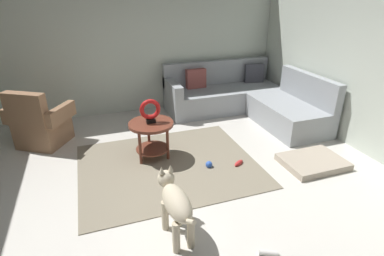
{
  "coord_description": "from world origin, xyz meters",
  "views": [
    {
      "loc": [
        -0.7,
        -2.7,
        2.15
      ],
      "look_at": [
        0.45,
        0.6,
        0.55
      ],
      "focal_mm": 28.47,
      "sensor_mm": 36.0,
      "label": 1
    }
  ],
  "objects_px": {
    "armchair": "(40,125)",
    "side_table": "(152,131)",
    "dog": "(175,202)",
    "dog_toy_ball": "(209,164)",
    "dog_toy_bone": "(239,163)",
    "dog_toy_rope": "(268,253)",
    "torus_sculpture": "(150,110)",
    "dog_bed_mat": "(313,162)",
    "sectional_couch": "(245,99)"
  },
  "relations": [
    {
      "from": "armchair",
      "to": "side_table",
      "type": "xyz_separation_m",
      "value": [
        1.47,
        -0.95,
        0.09
      ]
    },
    {
      "from": "side_table",
      "to": "dog",
      "type": "relative_size",
      "value": 0.71
    },
    {
      "from": "dog_toy_ball",
      "to": "dog_toy_bone",
      "type": "distance_m",
      "value": 0.41
    },
    {
      "from": "dog",
      "to": "dog_toy_bone",
      "type": "bearing_deg",
      "value": 35.5
    },
    {
      "from": "dog_toy_rope",
      "to": "torus_sculpture",
      "type": "bearing_deg",
      "value": 106.29
    },
    {
      "from": "dog_bed_mat",
      "to": "dog_toy_bone",
      "type": "bearing_deg",
      "value": 161.02
    },
    {
      "from": "armchair",
      "to": "dog_toy_bone",
      "type": "xyz_separation_m",
      "value": [
        2.51,
        -1.51,
        -0.29
      ]
    },
    {
      "from": "dog_toy_ball",
      "to": "side_table",
      "type": "bearing_deg",
      "value": 142.66
    },
    {
      "from": "side_table",
      "to": "dog_toy_rope",
      "type": "distance_m",
      "value": 2.13
    },
    {
      "from": "dog",
      "to": "dog_toy_ball",
      "type": "height_order",
      "value": "dog"
    },
    {
      "from": "armchair",
      "to": "dog_toy_bone",
      "type": "relative_size",
      "value": 5.53
    },
    {
      "from": "sectional_couch",
      "to": "dog_toy_rope",
      "type": "distance_m",
      "value": 3.38
    },
    {
      "from": "armchair",
      "to": "dog_toy_ball",
      "type": "bearing_deg",
      "value": -2.9
    },
    {
      "from": "sectional_couch",
      "to": "dog_toy_rope",
      "type": "relative_size",
      "value": 13.62
    },
    {
      "from": "dog_toy_ball",
      "to": "dog_toy_rope",
      "type": "bearing_deg",
      "value": -91.96
    },
    {
      "from": "dog_bed_mat",
      "to": "dog_toy_rope",
      "type": "distance_m",
      "value": 1.79
    },
    {
      "from": "dog_toy_ball",
      "to": "armchair",
      "type": "bearing_deg",
      "value": 145.82
    },
    {
      "from": "armchair",
      "to": "dog_toy_bone",
      "type": "distance_m",
      "value": 2.95
    },
    {
      "from": "torus_sculpture",
      "to": "dog_bed_mat",
      "type": "height_order",
      "value": "torus_sculpture"
    },
    {
      "from": "dog_toy_ball",
      "to": "dog_toy_rope",
      "type": "height_order",
      "value": "dog_toy_ball"
    },
    {
      "from": "dog_bed_mat",
      "to": "dog_toy_rope",
      "type": "xyz_separation_m",
      "value": [
        -1.39,
        -1.13,
        -0.02
      ]
    },
    {
      "from": "side_table",
      "to": "dog",
      "type": "bearing_deg",
      "value": -94.21
    },
    {
      "from": "armchair",
      "to": "dog",
      "type": "relative_size",
      "value": 1.17
    },
    {
      "from": "torus_sculpture",
      "to": "dog_toy_rope",
      "type": "height_order",
      "value": "torus_sculpture"
    },
    {
      "from": "dog_toy_ball",
      "to": "torus_sculpture",
      "type": "bearing_deg",
      "value": 142.66
    },
    {
      "from": "dog",
      "to": "dog_toy_bone",
      "type": "height_order",
      "value": "dog"
    },
    {
      "from": "sectional_couch",
      "to": "dog_toy_ball",
      "type": "distance_m",
      "value": 2.06
    },
    {
      "from": "dog_bed_mat",
      "to": "dog",
      "type": "height_order",
      "value": "dog"
    },
    {
      "from": "armchair",
      "to": "dog_bed_mat",
      "type": "bearing_deg",
      "value": 3.32
    },
    {
      "from": "sectional_couch",
      "to": "armchair",
      "type": "relative_size",
      "value": 2.26
    },
    {
      "from": "dog",
      "to": "dog_toy_rope",
      "type": "distance_m",
      "value": 0.94
    },
    {
      "from": "dog",
      "to": "dog_toy_ball",
      "type": "bearing_deg",
      "value": 49.75
    },
    {
      "from": "sectional_couch",
      "to": "dog_bed_mat",
      "type": "xyz_separation_m",
      "value": [
        -0.01,
        -1.94,
        -0.24
      ]
    },
    {
      "from": "side_table",
      "to": "dog_toy_ball",
      "type": "distance_m",
      "value": 0.89
    },
    {
      "from": "torus_sculpture",
      "to": "dog_bed_mat",
      "type": "relative_size",
      "value": 0.41
    },
    {
      "from": "armchair",
      "to": "dog_bed_mat",
      "type": "xyz_separation_m",
      "value": [
        3.45,
        -1.83,
        -0.28
      ]
    },
    {
      "from": "sectional_couch",
      "to": "dog_bed_mat",
      "type": "bearing_deg",
      "value": -90.16
    },
    {
      "from": "sectional_couch",
      "to": "side_table",
      "type": "bearing_deg",
      "value": -151.93
    },
    {
      "from": "armchair",
      "to": "dog_toy_bone",
      "type": "bearing_deg",
      "value": 0.3
    },
    {
      "from": "dog_bed_mat",
      "to": "dog_toy_rope",
      "type": "relative_size",
      "value": 4.84
    },
    {
      "from": "sectional_couch",
      "to": "side_table",
      "type": "height_order",
      "value": "sectional_couch"
    },
    {
      "from": "dog_toy_rope",
      "to": "sectional_couch",
      "type": "bearing_deg",
      "value": 65.58
    },
    {
      "from": "armchair",
      "to": "dog_toy_rope",
      "type": "height_order",
      "value": "armchair"
    },
    {
      "from": "sectional_couch",
      "to": "dog_toy_rope",
      "type": "bearing_deg",
      "value": -114.42
    },
    {
      "from": "dog_toy_ball",
      "to": "dog_toy_bone",
      "type": "height_order",
      "value": "dog_toy_ball"
    },
    {
      "from": "armchair",
      "to": "sectional_couch",
      "type": "bearing_deg",
      "value": 33.12
    },
    {
      "from": "armchair",
      "to": "dog_toy_rope",
      "type": "distance_m",
      "value": 3.62
    },
    {
      "from": "torus_sculpture",
      "to": "dog_toy_ball",
      "type": "height_order",
      "value": "torus_sculpture"
    },
    {
      "from": "sectional_couch",
      "to": "dog_bed_mat",
      "type": "relative_size",
      "value": 2.81
    },
    {
      "from": "torus_sculpture",
      "to": "dog_bed_mat",
      "type": "xyz_separation_m",
      "value": [
        1.98,
        -0.88,
        -0.67
      ]
    }
  ]
}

